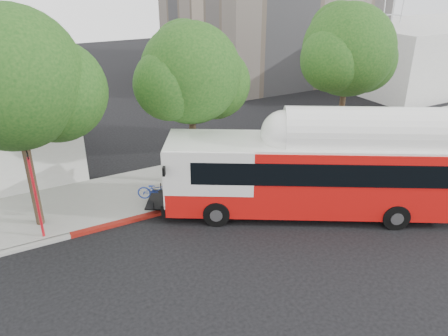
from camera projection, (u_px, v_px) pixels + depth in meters
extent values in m
plane|color=black|center=(271.00, 233.00, 19.60)|extent=(120.00, 120.00, 0.00)
cube|color=gray|center=(207.00, 176.00, 24.77)|extent=(60.00, 5.00, 0.15)
cube|color=gray|center=(229.00, 195.00, 22.69)|extent=(60.00, 0.30, 0.15)
cube|color=maroon|center=(175.00, 209.00, 21.39)|extent=(10.00, 0.32, 0.16)
cylinder|color=#2D2116|center=(29.00, 166.00, 18.85)|extent=(0.36, 0.36, 6.08)
sphere|color=#143D11|center=(11.00, 78.00, 17.26)|extent=(5.80, 5.80, 5.80)
sphere|color=#143D11|center=(56.00, 91.00, 18.43)|extent=(4.35, 4.35, 4.35)
cylinder|color=#2D2116|center=(193.00, 138.00, 22.84)|extent=(0.36, 0.36, 5.44)
sphere|color=#143D11|center=(191.00, 73.00, 21.42)|extent=(5.00, 5.00, 5.00)
sphere|color=#143D11|center=(214.00, 83.00, 22.46)|extent=(3.75, 3.75, 3.75)
cylinder|color=#2D2116|center=(341.00, 109.00, 26.93)|extent=(0.36, 0.36, 5.76)
sphere|color=#143D11|center=(348.00, 50.00, 25.43)|extent=(5.40, 5.40, 5.40)
sphere|color=#143D11|center=(363.00, 60.00, 26.53)|extent=(4.05, 4.05, 4.05)
cube|color=silver|center=(430.00, 53.00, 44.11)|extent=(20.00, 12.00, 6.00)
cube|color=red|center=(310.00, 175.00, 20.43)|extent=(12.95, 9.23, 3.22)
cube|color=black|center=(323.00, 162.00, 20.13)|extent=(11.84, 8.62, 1.05)
cube|color=white|center=(313.00, 142.00, 19.74)|extent=(12.91, 9.16, 0.11)
cube|color=white|center=(363.00, 137.00, 19.55)|extent=(7.25, 5.51, 0.61)
cube|color=black|center=(158.00, 199.00, 21.26)|extent=(1.78, 2.17, 0.07)
imported|color=#213897|center=(157.00, 190.00, 21.04)|extent=(1.54, 1.98, 1.00)
cylinder|color=red|center=(37.00, 200.00, 18.34)|extent=(0.12, 0.12, 3.90)
cube|color=black|center=(27.00, 155.00, 17.49)|extent=(0.05, 0.39, 0.24)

